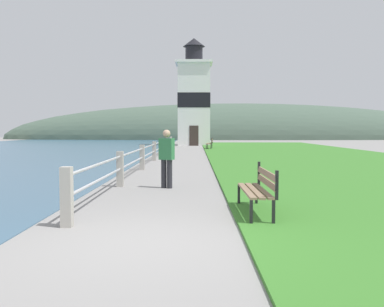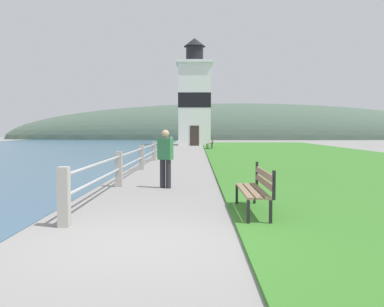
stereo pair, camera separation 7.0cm
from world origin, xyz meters
TOP-DOWN VIEW (x-y plane):
  - ground_plane at (0.00, 0.00)m, footprint 160.00×160.00m
  - grass_verge at (7.47, 18.27)m, footprint 12.00×54.80m
  - seawall_railing at (-1.37, 16.03)m, footprint 0.18×30.23m
  - park_bench_near at (1.95, 1.99)m, footprint 0.48×1.96m
  - park_bench_midway at (1.98, 29.00)m, footprint 0.62×2.01m
  - lighthouse at (0.61, 38.02)m, footprint 3.70×3.70m
  - person_strolling at (-0.03, 5.72)m, footprint 0.44×0.35m
  - distant_hillside at (8.00, 66.53)m, footprint 80.00×16.00m

SIDE VIEW (x-z plane):
  - ground_plane at x=0.00m, z-range 0.00..0.00m
  - distant_hillside at x=8.00m, z-range -6.00..6.00m
  - grass_verge at x=7.47m, z-range 0.00..0.06m
  - park_bench_near at x=1.95m, z-range 0.07..1.01m
  - park_bench_midway at x=1.98m, z-range 0.07..1.01m
  - seawall_railing at x=-1.37m, z-range 0.09..1.09m
  - person_strolling at x=-0.03m, z-range 0.07..1.68m
  - lighthouse at x=0.61m, z-range -0.69..10.21m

